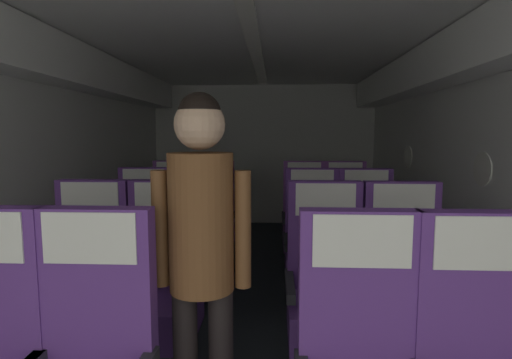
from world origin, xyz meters
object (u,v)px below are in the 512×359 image
at_px(seat_c_left_aisle, 193,246).
at_px(seat_d_left_aisle, 212,222).
at_px(seat_b_left_window, 87,289).
at_px(seat_b_right_aisle, 405,295).
at_px(seat_d_right_window, 304,223).
at_px(seat_b_left_aisle, 162,290).
at_px(seat_c_right_window, 312,248).
at_px(seat_b_right_window, 326,293).
at_px(flight_attendant, 201,237).
at_px(seat_d_right_aisle, 346,223).
at_px(seat_c_right_aisle, 367,249).
at_px(seat_c_left_window, 142,245).
at_px(seat_d_left_window, 172,221).

bearing_deg(seat_c_left_aisle, seat_d_left_aisle, 89.10).
relative_size(seat_b_left_window, seat_b_right_aisle, 1.00).
distance_m(seat_b_right_aisle, seat_d_right_window, 1.99).
relative_size(seat_b_left_aisle, seat_d_right_window, 1.00).
bearing_deg(seat_d_left_aisle, seat_c_right_window, -43.21).
distance_m(seat_b_right_aisle, seat_d_left_aisle, 2.43).
relative_size(seat_b_right_window, seat_d_left_aisle, 1.00).
height_order(seat_d_right_window, flight_attendant, flight_attendant).
distance_m(seat_b_left_aisle, seat_c_right_window, 1.41).
bearing_deg(seat_c_left_aisle, seat_c_right_window, 0.78).
relative_size(seat_b_left_window, seat_d_left_aisle, 1.00).
bearing_deg(seat_b_left_window, seat_c_left_aisle, 64.79).
distance_m(seat_b_left_window, seat_b_right_window, 1.47).
height_order(seat_c_right_window, seat_d_right_aisle, same).
height_order(seat_b_left_window, flight_attendant, flight_attendant).
height_order(seat_b_right_window, seat_d_right_aisle, same).
distance_m(seat_d_right_aisle, flight_attendant, 2.86).
distance_m(seat_b_left_window, flight_attendant, 1.18).
relative_size(seat_b_right_window, seat_c_right_aisle, 1.00).
xyz_separation_m(seat_d_left_aisle, seat_d_right_window, (1.01, 0.01, 0.00)).
bearing_deg(seat_c_right_window, seat_c_left_window, -179.95).
relative_size(seat_b_right_window, flight_attendant, 0.71).
xyz_separation_m(seat_b_left_aisle, seat_c_right_window, (1.01, 0.98, 0.00)).
relative_size(seat_d_left_window, seat_d_right_aisle, 1.00).
xyz_separation_m(seat_b_right_window, seat_c_right_window, (0.01, 0.98, 0.00)).
relative_size(seat_b_left_window, seat_d_right_window, 1.00).
xyz_separation_m(seat_b_left_window, seat_c_left_window, (0.01, 0.98, 0.00)).
relative_size(seat_b_left_window, seat_b_right_window, 1.00).
bearing_deg(seat_b_left_aisle, seat_b_right_aisle, -0.07).
xyz_separation_m(seat_b_left_aisle, flight_attendant, (0.38, -0.66, 0.51)).
height_order(seat_d_left_window, flight_attendant, flight_attendant).
distance_m(seat_b_left_aisle, seat_d_right_aisle, 2.43).
distance_m(seat_c_left_aisle, seat_c_right_aisle, 1.48).
bearing_deg(seat_c_left_aisle, seat_d_right_aisle, 33.44).
xyz_separation_m(seat_b_right_aisle, seat_c_left_window, (-1.93, 0.98, 0.00)).
relative_size(seat_b_left_window, seat_b_left_aisle, 1.00).
bearing_deg(seat_d_left_aisle, seat_b_right_aisle, -52.70).
relative_size(seat_c_left_window, seat_d_right_aisle, 1.00).
relative_size(seat_b_left_aisle, seat_d_left_window, 1.00).
relative_size(seat_b_right_aisle, seat_d_right_aisle, 1.00).
relative_size(seat_b_left_aisle, seat_c_left_window, 1.00).
bearing_deg(seat_d_right_aisle, seat_c_right_aisle, -89.56).
xyz_separation_m(seat_c_right_window, flight_attendant, (-0.63, -1.64, 0.51)).
distance_m(seat_c_right_window, seat_d_left_window, 1.75).
bearing_deg(seat_c_left_aisle, seat_d_left_window, 114.24).
distance_m(seat_c_right_aisle, flight_attendant, 2.02).
height_order(seat_b_right_aisle, seat_d_right_aisle, same).
bearing_deg(seat_b_left_window, seat_c_right_aisle, 26.73).
bearing_deg(seat_b_right_aisle, seat_c_left_aisle, 146.89).
bearing_deg(seat_c_right_window, seat_b_right_aisle, -64.84).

